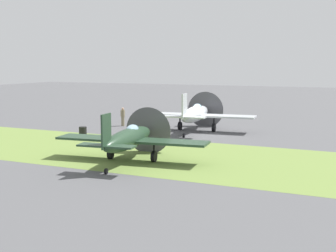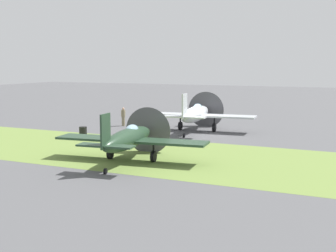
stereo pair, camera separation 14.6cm
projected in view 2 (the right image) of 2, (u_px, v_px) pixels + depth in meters
ground_plane at (201, 133)px, 38.02m from camera, size 160.00×160.00×0.00m
grass_verge at (149, 154)px, 29.42m from camera, size 120.00×11.00×0.01m
airplane_lead at (196, 114)px, 38.88m from camera, size 10.23×8.10×3.63m
airplane_wingman at (129, 138)px, 26.87m from camera, size 9.47×7.51×3.36m
ground_crew_chief at (123, 116)px, 42.35m from camera, size 0.38×0.63×1.73m
fuel_drum at (83, 132)px, 35.46m from camera, size 0.60×0.60×0.90m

